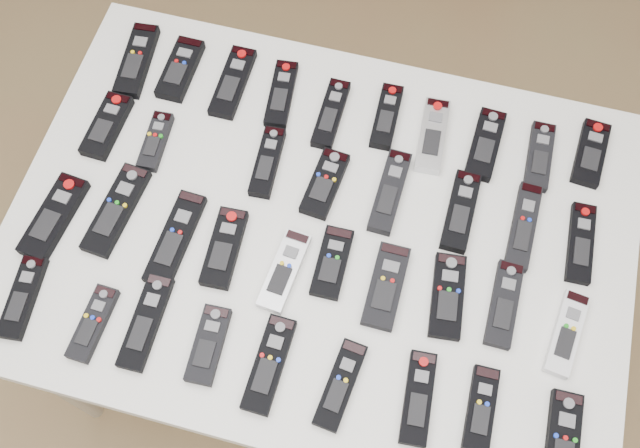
% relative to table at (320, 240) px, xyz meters
% --- Properties ---
extents(ground, '(4.00, 4.00, 0.00)m').
position_rel_table_xyz_m(ground, '(-0.06, -0.06, -0.72)').
color(ground, '#946F4B').
rests_on(ground, ground).
extents(table, '(1.25, 0.88, 0.78)m').
position_rel_table_xyz_m(table, '(0.00, 0.00, 0.00)').
color(table, white).
rests_on(table, ground).
extents(remote_0, '(0.08, 0.20, 0.02)m').
position_rel_table_xyz_m(remote_0, '(-0.50, 0.29, 0.07)').
color(remote_0, black).
rests_on(remote_0, table).
extents(remote_1, '(0.06, 0.16, 0.02)m').
position_rel_table_xyz_m(remote_1, '(-0.40, 0.29, 0.07)').
color(remote_1, black).
rests_on(remote_1, table).
extents(remote_2, '(0.06, 0.18, 0.02)m').
position_rel_table_xyz_m(remote_2, '(-0.28, 0.29, 0.07)').
color(remote_2, black).
rests_on(remote_2, table).
extents(remote_3, '(0.07, 0.17, 0.02)m').
position_rel_table_xyz_m(remote_3, '(-0.16, 0.29, 0.07)').
color(remote_3, black).
rests_on(remote_3, table).
extents(remote_4, '(0.05, 0.17, 0.02)m').
position_rel_table_xyz_m(remote_4, '(-0.05, 0.26, 0.07)').
color(remote_4, black).
rests_on(remote_4, table).
extents(remote_5, '(0.05, 0.16, 0.02)m').
position_rel_table_xyz_m(remote_5, '(0.07, 0.29, 0.07)').
color(remote_5, black).
rests_on(remote_5, table).
extents(remote_6, '(0.06, 0.18, 0.02)m').
position_rel_table_xyz_m(remote_6, '(0.18, 0.26, 0.07)').
color(remote_6, '#B7B7BC').
rests_on(remote_6, table).
extents(remote_7, '(0.06, 0.17, 0.02)m').
position_rel_table_xyz_m(remote_7, '(0.29, 0.27, 0.07)').
color(remote_7, black).
rests_on(remote_7, table).
extents(remote_8, '(0.05, 0.16, 0.02)m').
position_rel_table_xyz_m(remote_8, '(0.40, 0.27, 0.07)').
color(remote_8, black).
rests_on(remote_8, table).
extents(remote_9, '(0.07, 0.16, 0.02)m').
position_rel_table_xyz_m(remote_9, '(0.51, 0.31, 0.07)').
color(remote_9, black).
rests_on(remote_9, table).
extents(remote_10, '(0.06, 0.16, 0.02)m').
position_rel_table_xyz_m(remote_10, '(-0.50, 0.11, 0.07)').
color(remote_10, black).
rests_on(remote_10, table).
extents(remote_11, '(0.05, 0.14, 0.02)m').
position_rel_table_xyz_m(remote_11, '(-0.39, 0.10, 0.07)').
color(remote_11, black).
rests_on(remote_11, table).
extents(remote_12, '(0.05, 0.16, 0.02)m').
position_rel_table_xyz_m(remote_12, '(-0.14, 0.11, 0.07)').
color(remote_12, black).
rests_on(remote_12, table).
extents(remote_13, '(0.07, 0.16, 0.02)m').
position_rel_table_xyz_m(remote_13, '(-0.01, 0.10, 0.07)').
color(remote_13, black).
rests_on(remote_13, table).
extents(remote_14, '(0.05, 0.19, 0.02)m').
position_rel_table_xyz_m(remote_14, '(0.12, 0.11, 0.07)').
color(remote_14, black).
rests_on(remote_14, table).
extents(remote_15, '(0.05, 0.18, 0.02)m').
position_rel_table_xyz_m(remote_15, '(0.27, 0.10, 0.07)').
color(remote_15, black).
rests_on(remote_15, table).
extents(remote_16, '(0.05, 0.19, 0.02)m').
position_rel_table_xyz_m(remote_16, '(0.39, 0.10, 0.07)').
color(remote_16, black).
rests_on(remote_16, table).
extents(remote_17, '(0.05, 0.17, 0.02)m').
position_rel_table_xyz_m(remote_17, '(0.51, 0.10, 0.07)').
color(remote_17, black).
rests_on(remote_17, table).
extents(remote_18, '(0.08, 0.19, 0.02)m').
position_rel_table_xyz_m(remote_18, '(-0.52, -0.12, 0.07)').
color(remote_18, black).
rests_on(remote_18, table).
extents(remote_19, '(0.08, 0.21, 0.02)m').
position_rel_table_xyz_m(remote_19, '(-0.41, -0.07, 0.07)').
color(remote_19, black).
rests_on(remote_19, table).
extents(remote_20, '(0.07, 0.20, 0.02)m').
position_rel_table_xyz_m(remote_20, '(-0.27, -0.10, 0.07)').
color(remote_20, black).
rests_on(remote_20, table).
extents(remote_21, '(0.07, 0.17, 0.02)m').
position_rel_table_xyz_m(remote_21, '(-0.17, -0.09, 0.07)').
color(remote_21, black).
rests_on(remote_21, table).
extents(remote_22, '(0.07, 0.17, 0.02)m').
position_rel_table_xyz_m(remote_22, '(-0.04, -0.11, 0.07)').
color(remote_22, '#B7B7BC').
rests_on(remote_22, table).
extents(remote_23, '(0.06, 0.15, 0.02)m').
position_rel_table_xyz_m(remote_23, '(0.04, -0.07, 0.07)').
color(remote_23, black).
rests_on(remote_23, table).
extents(remote_24, '(0.06, 0.17, 0.02)m').
position_rel_table_xyz_m(remote_24, '(0.16, -0.09, 0.07)').
color(remote_24, black).
rests_on(remote_24, table).
extents(remote_25, '(0.08, 0.17, 0.02)m').
position_rel_table_xyz_m(remote_25, '(0.27, -0.08, 0.07)').
color(remote_25, black).
rests_on(remote_25, table).
extents(remote_26, '(0.05, 0.17, 0.02)m').
position_rel_table_xyz_m(remote_26, '(0.38, -0.07, 0.07)').
color(remote_26, black).
rests_on(remote_26, table).
extents(remote_27, '(0.07, 0.17, 0.02)m').
position_rel_table_xyz_m(remote_27, '(0.50, -0.10, 0.07)').
color(remote_27, silver).
rests_on(remote_27, table).
extents(remote_28, '(0.06, 0.17, 0.02)m').
position_rel_table_xyz_m(remote_28, '(-0.51, -0.29, 0.07)').
color(remote_28, black).
rests_on(remote_28, table).
extents(remote_29, '(0.05, 0.15, 0.02)m').
position_rel_table_xyz_m(remote_29, '(-0.36, -0.30, 0.07)').
color(remote_29, black).
rests_on(remote_29, table).
extents(remote_30, '(0.05, 0.19, 0.02)m').
position_rel_table_xyz_m(remote_30, '(-0.27, -0.28, 0.07)').
color(remote_30, black).
rests_on(remote_30, table).
extents(remote_31, '(0.06, 0.15, 0.02)m').
position_rel_table_xyz_m(remote_31, '(-0.14, -0.29, 0.07)').
color(remote_31, black).
rests_on(remote_31, table).
extents(remote_32, '(0.06, 0.18, 0.02)m').
position_rel_table_xyz_m(remote_32, '(-0.02, -0.29, 0.07)').
color(remote_32, black).
rests_on(remote_32, table).
extents(remote_33, '(0.07, 0.17, 0.02)m').
position_rel_table_xyz_m(remote_33, '(0.12, -0.30, 0.07)').
color(remote_33, black).
rests_on(remote_33, table).
extents(remote_34, '(0.06, 0.17, 0.02)m').
position_rel_table_xyz_m(remote_34, '(0.26, -0.28, 0.07)').
color(remote_34, black).
rests_on(remote_34, table).
extents(remote_35, '(0.05, 0.15, 0.02)m').
position_rel_table_xyz_m(remote_35, '(0.37, -0.27, 0.07)').
color(remote_35, black).
rests_on(remote_35, table).
extents(remote_36, '(0.06, 0.19, 0.02)m').
position_rel_table_xyz_m(remote_36, '(0.52, -0.30, 0.07)').
color(remote_36, black).
rests_on(remote_36, table).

